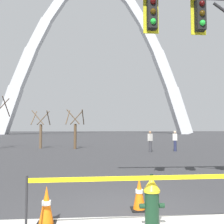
% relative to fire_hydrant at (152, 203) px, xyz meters
% --- Properties ---
extents(ground_plane, '(240.00, 240.00, 0.00)m').
position_rel_fire_hydrant_xyz_m(ground_plane, '(-0.41, 0.82, -0.47)').
color(ground_plane, '#333335').
extents(fire_hydrant, '(0.46, 0.48, 0.99)m').
position_rel_fire_hydrant_xyz_m(fire_hydrant, '(0.00, 0.00, 0.00)').
color(fire_hydrant, black).
rests_on(fire_hydrant, ground).
extents(caution_tape_barrier, '(5.47, 0.21, 1.04)m').
position_rel_fire_hydrant_xyz_m(caution_tape_barrier, '(0.54, -0.17, 0.25)').
color(caution_tape_barrier, '#232326').
rests_on(caution_tape_barrier, ground).
extents(traffic_cone_by_hydrant, '(0.36, 0.36, 0.73)m').
position_rel_fire_hydrant_xyz_m(traffic_cone_by_hydrant, '(-1.96, 0.35, -0.11)').
color(traffic_cone_by_hydrant, black).
rests_on(traffic_cone_by_hydrant, ground).
extents(traffic_cone_mid_sidewalk, '(0.36, 0.36, 0.73)m').
position_rel_fire_hydrant_xyz_m(traffic_cone_mid_sidewalk, '(-0.03, 1.07, -0.11)').
color(traffic_cone_mid_sidewalk, black).
rests_on(traffic_cone_mid_sidewalk, ground).
extents(monument_arch, '(55.15, 3.31, 46.20)m').
position_rel_fire_hydrant_xyz_m(monument_arch, '(-0.41, 65.59, 19.74)').
color(monument_arch, silver).
rests_on(monument_arch, ground).
extents(tree_left_mid, '(1.57, 1.58, 3.37)m').
position_rel_fire_hydrant_xyz_m(tree_left_mid, '(-5.73, 18.07, 1.03)').
color(tree_left_mid, brown).
rests_on(tree_left_mid, ground).
extents(tree_center_left, '(1.59, 1.60, 3.42)m').
position_rel_fire_hydrant_xyz_m(tree_center_left, '(-2.64, 17.41, 1.05)').
color(tree_center_left, brown).
rests_on(tree_center_left, ground).
extents(pedestrian_walking_left, '(0.39, 0.35, 1.59)m').
position_rel_fire_hydrant_xyz_m(pedestrian_walking_left, '(3.25, 14.09, 0.35)').
color(pedestrian_walking_left, '#38383D').
rests_on(pedestrian_walking_left, ground).
extents(pedestrian_standing_center, '(0.39, 0.30, 1.59)m').
position_rel_fire_hydrant_xyz_m(pedestrian_standing_center, '(5.35, 14.60, 0.35)').
color(pedestrian_standing_center, '#232847').
rests_on(pedestrian_standing_center, ground).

